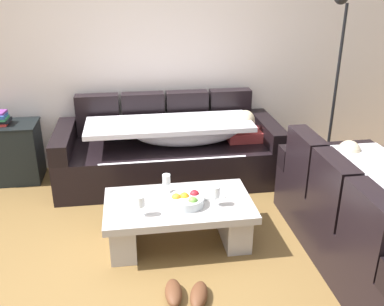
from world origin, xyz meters
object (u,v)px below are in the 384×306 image
(wine_glass_near_left, at_px, (140,202))
(pair_of_shoes, at_px, (186,294))
(floor_lamp, at_px, (335,74))
(coffee_table, at_px, (179,217))
(book_stack_on_cabinet, at_px, (1,118))
(couch_along_wall, at_px, (172,150))
(wine_glass_far_back, at_px, (166,180))
(fruit_bowl, at_px, (187,200))
(wine_glass_near_right, at_px, (216,192))
(couch_near_window, at_px, (371,220))
(side_cabinet, at_px, (6,152))
(open_magazine, at_px, (206,193))

(wine_glass_near_left, xyz_separation_m, pair_of_shoes, (0.27, -0.53, -0.45))
(floor_lamp, bearing_deg, coffee_table, -147.33)
(wine_glass_near_left, distance_m, book_stack_on_cabinet, 2.12)
(couch_along_wall, bearing_deg, wine_glass_near_left, -105.69)
(couch_along_wall, xyz_separation_m, wine_glass_far_back, (-0.16, -1.04, 0.16))
(fruit_bowl, bearing_deg, wine_glass_near_right, -10.89)
(couch_near_window, height_order, fruit_bowl, couch_near_window)
(fruit_bowl, relative_size, side_cabinet, 0.39)
(side_cabinet, distance_m, book_stack_on_cabinet, 0.38)
(couch_near_window, relative_size, fruit_bowl, 6.81)
(book_stack_on_cabinet, height_order, pair_of_shoes, book_stack_on_cabinet)
(couch_near_window, xyz_separation_m, coffee_table, (-1.44, 0.43, -0.10))
(coffee_table, distance_m, wine_glass_near_right, 0.40)
(couch_near_window, bearing_deg, wine_glass_near_left, 81.45)
(coffee_table, distance_m, pair_of_shoes, 0.73)
(couch_near_window, relative_size, floor_lamp, 0.98)
(couch_near_window, height_order, coffee_table, couch_near_window)
(couch_along_wall, distance_m, wine_glass_near_right, 1.34)
(floor_lamp, bearing_deg, wine_glass_near_left, -147.97)
(couch_along_wall, bearing_deg, pair_of_shoes, -93.37)
(couch_near_window, height_order, open_magazine, couch_near_window)
(coffee_table, bearing_deg, wine_glass_near_right, -18.55)
(couch_along_wall, relative_size, couch_near_window, 1.23)
(couch_near_window, xyz_separation_m, wine_glass_near_left, (-1.75, 0.26, 0.16))
(wine_glass_near_left, relative_size, wine_glass_far_back, 1.00)
(couch_near_window, bearing_deg, side_cabinet, 59.19)
(couch_near_window, height_order, wine_glass_near_right, couch_near_window)
(couch_near_window, bearing_deg, coffee_table, 73.45)
(pair_of_shoes, bearing_deg, side_cabinet, 127.75)
(couch_along_wall, height_order, wine_glass_far_back, couch_along_wall)
(couch_along_wall, distance_m, fruit_bowl, 1.27)
(fruit_bowl, xyz_separation_m, pair_of_shoes, (-0.10, -0.65, -0.38))
(open_magazine, xyz_separation_m, book_stack_on_cabinet, (-1.93, 1.34, 0.32))
(wine_glass_near_left, bearing_deg, side_cabinet, 130.70)
(fruit_bowl, xyz_separation_m, wine_glass_near_right, (0.23, -0.04, 0.07))
(couch_along_wall, relative_size, open_magazine, 8.36)
(wine_glass_near_right, bearing_deg, fruit_bowl, 169.11)
(open_magazine, distance_m, book_stack_on_cabinet, 2.37)
(side_cabinet, bearing_deg, wine_glass_far_back, -38.09)
(book_stack_on_cabinet, distance_m, pair_of_shoes, 2.78)
(wine_glass_near_left, height_order, floor_lamp, floor_lamp)
(open_magazine, bearing_deg, coffee_table, -164.17)
(couch_near_window, height_order, wine_glass_far_back, couch_near_window)
(couch_near_window, distance_m, open_magazine, 1.31)
(couch_near_window, xyz_separation_m, side_cabinet, (-3.13, 1.87, -0.01))
(couch_along_wall, xyz_separation_m, fruit_bowl, (-0.02, -1.27, 0.09))
(couch_near_window, bearing_deg, wine_glass_far_back, 68.30)
(side_cabinet, bearing_deg, couch_near_window, -30.81)
(wine_glass_near_left, height_order, side_cabinet, side_cabinet)
(wine_glass_near_right, height_order, floor_lamp, floor_lamp)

